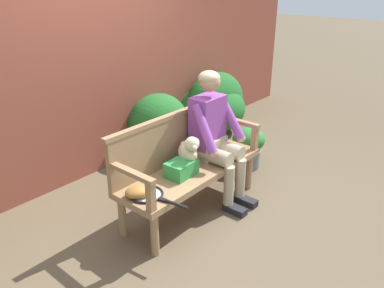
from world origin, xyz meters
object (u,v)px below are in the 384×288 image
object	(u,v)px
garden_bench	(192,174)
sports_bag	(181,168)
person_seated	(214,133)
potted_plant	(248,146)
tennis_racket	(149,195)
dog_on_bench	(189,152)
baseball_glove	(138,192)

from	to	relation	value
garden_bench	sports_bag	bearing A→B (deg)	-174.78
person_seated	garden_bench	bearing A→B (deg)	177.12
person_seated	sports_bag	distance (m)	0.53
garden_bench	potted_plant	bearing A→B (deg)	4.30
tennis_racket	potted_plant	size ratio (longest dim) A/B	1.16
sports_bag	garden_bench	bearing A→B (deg)	5.22
potted_plant	garden_bench	bearing A→B (deg)	-175.70
sports_bag	potted_plant	size ratio (longest dim) A/B	0.56
dog_on_bench	tennis_racket	xyz separation A→B (m)	(-0.58, -0.06, -0.17)
baseball_glove	garden_bench	bearing A→B (deg)	22.26
baseball_glove	sports_bag	world-z (taller)	sports_bag
tennis_racket	dog_on_bench	bearing A→B (deg)	5.66
dog_on_bench	garden_bench	bearing A→B (deg)	-10.51
person_seated	dog_on_bench	bearing A→B (deg)	176.33
dog_on_bench	sports_bag	bearing A→B (deg)	-170.51
person_seated	baseball_glove	xyz separation A→B (m)	(-1.00, 0.03, -0.22)
person_seated	dog_on_bench	xyz separation A→B (m)	(-0.36, 0.02, -0.09)
person_seated	baseball_glove	bearing A→B (deg)	178.36
person_seated	baseball_glove	world-z (taller)	person_seated
tennis_racket	garden_bench	bearing A→B (deg)	4.70
garden_bench	dog_on_bench	xyz separation A→B (m)	(-0.04, 0.01, 0.24)
sports_bag	person_seated	bearing A→B (deg)	-0.07
tennis_racket	potted_plant	world-z (taller)	potted_plant
garden_bench	person_seated	world-z (taller)	person_seated
person_seated	tennis_racket	world-z (taller)	person_seated
person_seated	tennis_racket	size ratio (longest dim) A/B	2.31
sports_bag	baseball_glove	bearing A→B (deg)	176.84
tennis_racket	sports_bag	bearing A→B (deg)	4.50
person_seated	tennis_racket	distance (m)	0.97
dog_on_bench	baseball_glove	bearing A→B (deg)	179.49
garden_bench	dog_on_bench	size ratio (longest dim) A/B	4.37
person_seated	dog_on_bench	world-z (taller)	person_seated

